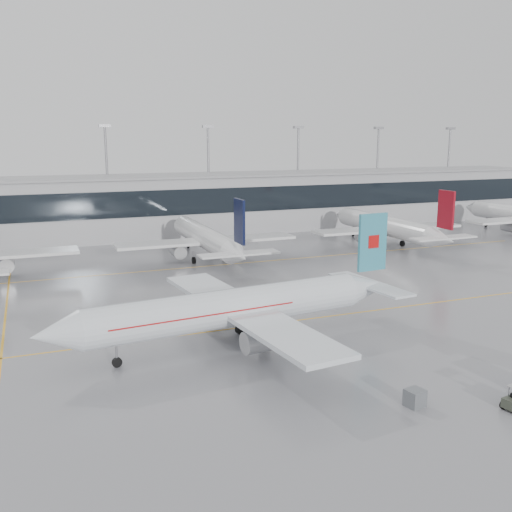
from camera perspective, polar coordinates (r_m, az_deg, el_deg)
name	(u,v)px	position (r m, az deg, el deg)	size (l,w,h in m)	color
ground	(296,321)	(63.66, 4.03, -6.45)	(320.00, 320.00, 0.00)	gray
taxi_line_main	(296,320)	(63.66, 4.03, -6.45)	(120.00, 0.25, 0.01)	gold
taxi_line_north	(214,265)	(90.64, -4.22, -0.95)	(120.00, 0.25, 0.01)	gold
taxi_line_cross	(6,313)	(72.25, -23.75, -5.23)	(0.25, 60.00, 0.01)	gold
terminal	(167,206)	(120.17, -8.91, 4.96)	(180.00, 15.00, 12.00)	#9C9CA0
terminal_glass	(175,203)	(112.70, -8.06, 5.32)	(180.00, 0.20, 5.00)	black
terminal_roof	(166,176)	(119.61, -9.00, 7.91)	(182.00, 16.00, 0.40)	gray
light_masts	(159,169)	(125.40, -9.64, 8.58)	(156.40, 1.00, 22.60)	gray
air_canada_jet	(241,307)	(55.33, -1.52, -5.11)	(37.67, 30.58, 11.95)	silver
parked_jet_c	(207,239)	(93.38, -4.94, 1.73)	(29.64, 36.96, 11.72)	silver
parked_jet_d	(388,227)	(108.63, 13.03, 2.88)	(29.64, 36.96, 11.72)	silver
gse_unit	(415,398)	(45.70, 15.60, -13.51)	(1.33, 1.24, 1.33)	slate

